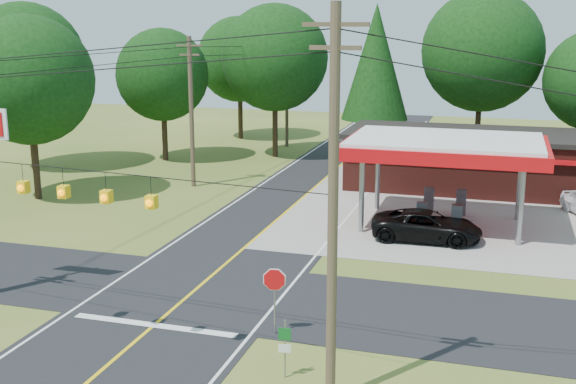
# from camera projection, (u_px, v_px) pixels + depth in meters

# --- Properties ---
(ground) EXTENTS (120.00, 120.00, 0.00)m
(ground) POSITION_uv_depth(u_px,v_px,m) (194.00, 292.00, 30.01)
(ground) COLOR #485F21
(ground) RESTS_ON ground
(main_highway) EXTENTS (8.00, 120.00, 0.02)m
(main_highway) POSITION_uv_depth(u_px,v_px,m) (194.00, 291.00, 30.01)
(main_highway) COLOR black
(main_highway) RESTS_ON ground
(cross_road) EXTENTS (70.00, 7.00, 0.02)m
(cross_road) POSITION_uv_depth(u_px,v_px,m) (194.00, 291.00, 30.00)
(cross_road) COLOR black
(cross_road) RESTS_ON ground
(lane_center_yellow) EXTENTS (0.15, 110.00, 0.00)m
(lane_center_yellow) POSITION_uv_depth(u_px,v_px,m) (194.00, 291.00, 30.00)
(lane_center_yellow) COLOR yellow
(lane_center_yellow) RESTS_ON main_highway
(gas_canopy) EXTENTS (10.60, 7.40, 4.88)m
(gas_canopy) POSITION_uv_depth(u_px,v_px,m) (445.00, 149.00, 38.61)
(gas_canopy) COLOR gray
(gas_canopy) RESTS_ON ground
(convenience_store) EXTENTS (16.40, 7.55, 3.80)m
(convenience_store) POSITION_uv_depth(u_px,v_px,m) (471.00, 160.00, 48.18)
(convenience_store) COLOR #501D17
(convenience_store) RESTS_ON ground
(utility_pole_near_right) EXTENTS (1.80, 0.30, 11.50)m
(utility_pole_near_right) POSITION_uv_depth(u_px,v_px,m) (333.00, 207.00, 20.01)
(utility_pole_near_right) COLOR #473828
(utility_pole_near_right) RESTS_ON ground
(utility_pole_far_left) EXTENTS (1.80, 0.30, 10.00)m
(utility_pole_far_left) POSITION_uv_depth(u_px,v_px,m) (191.00, 110.00, 47.80)
(utility_pole_far_left) COLOR #473828
(utility_pole_far_left) RESTS_ON ground
(utility_pole_north) EXTENTS (0.30, 0.30, 9.50)m
(utility_pole_north) POSITION_uv_depth(u_px,v_px,m) (287.00, 93.00, 63.32)
(utility_pole_north) COLOR #473828
(utility_pole_north) RESTS_ON ground
(overhead_beacons) EXTENTS (17.04, 2.04, 1.03)m
(overhead_beacons) POSITION_uv_depth(u_px,v_px,m) (83.00, 173.00, 23.25)
(overhead_beacons) COLOR black
(overhead_beacons) RESTS_ON ground
(treeline_backdrop) EXTENTS (70.27, 51.59, 13.30)m
(treeline_backdrop) POSITION_uv_depth(u_px,v_px,m) (342.00, 72.00, 50.40)
(treeline_backdrop) COLOR #332316
(treeline_backdrop) RESTS_ON ground
(suv_car) EXTENTS (5.66, 5.66, 1.54)m
(suv_car) POSITION_uv_depth(u_px,v_px,m) (427.00, 226.00, 36.77)
(suv_car) COLOR black
(suv_car) RESTS_ON ground
(octagonal_stop_sign) EXTENTS (0.86, 0.21, 2.51)m
(octagonal_stop_sign) POSITION_uv_depth(u_px,v_px,m) (274.00, 285.00, 25.51)
(octagonal_stop_sign) COLOR gray
(octagonal_stop_sign) RESTS_ON ground
(route_sign_post) EXTENTS (0.40, 0.12, 1.95)m
(route_sign_post) POSITION_uv_depth(u_px,v_px,m) (285.00, 344.00, 22.51)
(route_sign_post) COLOR gray
(route_sign_post) RESTS_ON ground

